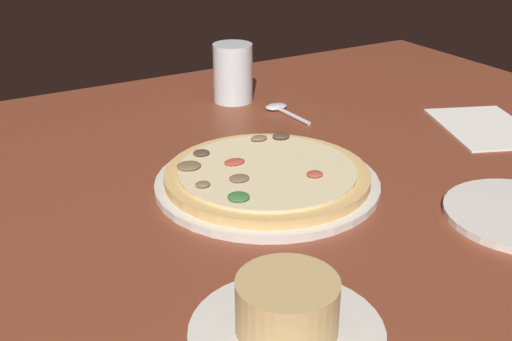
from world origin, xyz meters
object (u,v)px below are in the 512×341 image
at_px(ramekin_on_saucer, 287,316).
at_px(paper_menu, 485,127).
at_px(water_glass, 233,77).
at_px(spoon, 281,109).
at_px(pizza_main, 267,178).

xyz_separation_m(ramekin_on_saucer, paper_menu, (-0.55, -0.27, -0.02)).
height_order(water_glass, spoon, water_glass).
height_order(ramekin_on_saucer, water_glass, water_glass).
xyz_separation_m(pizza_main, paper_menu, (-0.41, -0.01, -0.01)).
distance_m(ramekin_on_saucer, spoon, 0.59).
bearing_deg(paper_menu, ramekin_on_saucer, 48.41).
bearing_deg(ramekin_on_saucer, paper_menu, -153.80).
height_order(ramekin_on_saucer, spoon, ramekin_on_saucer).
height_order(pizza_main, ramekin_on_saucer, ramekin_on_saucer).
relative_size(pizza_main, ramekin_on_saucer, 1.68).
bearing_deg(water_glass, pizza_main, 68.78).
bearing_deg(pizza_main, ramekin_on_saucer, 62.35).
bearing_deg(spoon, ramekin_on_saucer, 58.37).
relative_size(water_glass, spoon, 0.94).
xyz_separation_m(water_glass, spoon, (-0.04, 0.09, -0.04)).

